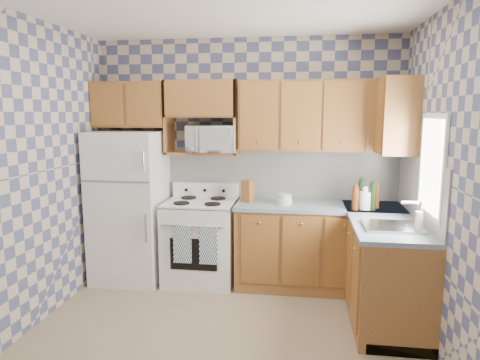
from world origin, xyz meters
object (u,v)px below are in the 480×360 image
refrigerator (130,207)px  electric_kettle (365,200)px  stove_body (201,242)px  microwave (212,139)px

refrigerator → electric_kettle: (2.54, -0.11, 0.17)m
stove_body → electric_kettle: size_ratio=4.98×
refrigerator → microwave: (0.92, 0.15, 0.76)m
stove_body → electric_kettle: bearing=-4.5°
microwave → electric_kettle: microwave is taller
stove_body → refrigerator: bearing=-178.2°
refrigerator → stove_body: refrigerator is taller
stove_body → microwave: bearing=46.8°
refrigerator → microwave: microwave is taller
refrigerator → microwave: size_ratio=3.13×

